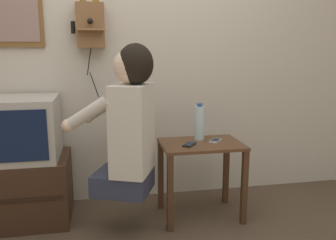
{
  "coord_description": "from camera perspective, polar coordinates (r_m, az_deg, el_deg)",
  "views": [
    {
      "loc": [
        -0.23,
        -1.76,
        1.24
      ],
      "look_at": [
        0.24,
        0.61,
        0.76
      ],
      "focal_mm": 38.0,
      "sensor_mm": 36.0,
      "label": 1
    }
  ],
  "objects": [
    {
      "name": "wall_back",
      "position": [
        2.91,
        -6.82,
        11.9
      ],
      "size": [
        6.8,
        0.05,
        2.55
      ],
      "color": "beige",
      "rests_on": "ground_plane"
    },
    {
      "name": "side_table",
      "position": [
        2.64,
        5.3,
        -6.22
      ],
      "size": [
        0.59,
        0.42,
        0.57
      ],
      "color": "#51331E",
      "rests_on": "ground_plane"
    },
    {
      "name": "person",
      "position": [
        2.31,
        -6.3,
        -0.13
      ],
      "size": [
        0.62,
        0.52,
        0.98
      ],
      "rotation": [
        0.0,
        0.0,
        1.18
      ],
      "color": "#2D3347",
      "rests_on": "ground_plane"
    },
    {
      "name": "tv_stand",
      "position": [
        2.83,
        -21.52,
        -10.27
      ],
      "size": [
        0.59,
        0.51,
        0.47
      ],
      "color": "#382316",
      "rests_on": "ground_plane"
    },
    {
      "name": "television",
      "position": [
        2.71,
        -22.09,
        -1.21
      ],
      "size": [
        0.47,
        0.51,
        0.44
      ],
      "color": "#ADA89E",
      "rests_on": "tv_stand"
    },
    {
      "name": "wall_phone_antique",
      "position": [
        2.83,
        -12.36,
        14.7
      ],
      "size": [
        0.25,
        0.18,
        0.75
      ],
      "color": "brown"
    },
    {
      "name": "framed_picture",
      "position": [
        2.94,
        -23.69,
        15.98
      ],
      "size": [
        0.42,
        0.03,
        0.54
      ],
      "color": "brown"
    },
    {
      "name": "cell_phone_held",
      "position": [
        2.53,
        3.45,
        -3.95
      ],
      "size": [
        0.12,
        0.14,
        0.01
      ],
      "rotation": [
        0.0,
        0.0,
        -0.63
      ],
      "color": "black",
      "rests_on": "side_table"
    },
    {
      "name": "cell_phone_spare",
      "position": [
        2.66,
        7.66,
        -3.27
      ],
      "size": [
        0.12,
        0.13,
        0.01
      ],
      "rotation": [
        0.0,
        0.0,
        -0.67
      ],
      "color": "silver",
      "rests_on": "side_table"
    },
    {
      "name": "water_bottle",
      "position": [
        2.67,
        5.06,
        -0.42
      ],
      "size": [
        0.08,
        0.08,
        0.28
      ],
      "color": "silver",
      "rests_on": "side_table"
    }
  ]
}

